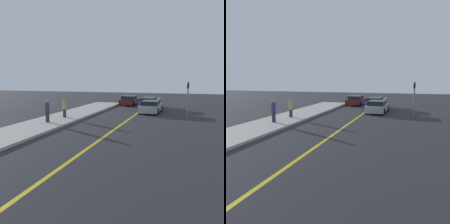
# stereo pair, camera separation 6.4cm
# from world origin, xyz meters

# --- Properties ---
(road_center_line) EXTENTS (0.20, 60.00, 0.01)m
(road_center_line) POSITION_xyz_m (0.00, 18.00, 0.00)
(road_center_line) COLOR gold
(road_center_line) RESTS_ON ground_plane
(sidewalk_left) EXTENTS (3.64, 34.26, 0.16)m
(sidewalk_left) POSITION_xyz_m (-5.76, 17.13, 0.08)
(sidewalk_left) COLOR #ADA89E
(sidewalk_left) RESTS_ON ground_plane
(car_near_right_lane) EXTENTS (2.12, 4.12, 1.29)m
(car_near_right_lane) POSITION_xyz_m (1.29, 26.46, 0.63)
(car_near_right_lane) COLOR #9E9EA3
(car_near_right_lane) RESTS_ON ground_plane
(car_ahead_center) EXTENTS (2.04, 4.47, 1.31)m
(car_ahead_center) POSITION_xyz_m (0.52, 30.17, 0.65)
(car_ahead_center) COLOR navy
(car_ahead_center) RESTS_ON ground_plane
(car_far_distant) EXTENTS (2.09, 3.98, 1.25)m
(car_far_distant) POSITION_xyz_m (-2.51, 33.13, 0.61)
(car_far_distant) COLOR maroon
(car_far_distant) RESTS_ON ground_plane
(pedestrian_mid_group) EXTENTS (0.35, 0.35, 1.78)m
(pedestrian_mid_group) POSITION_xyz_m (-5.62, 17.78, 1.05)
(pedestrian_mid_group) COLOR #282D3D
(pedestrian_mid_group) RESTS_ON sidewalk_left
(pedestrian_far_standing) EXTENTS (0.34, 0.34, 1.60)m
(pedestrian_far_standing) POSITION_xyz_m (-5.51, 20.43, 0.96)
(pedestrian_far_standing) COLOR #282D3D
(pedestrian_far_standing) RESTS_ON sidewalk_left
(traffic_light) EXTENTS (0.18, 0.40, 3.23)m
(traffic_light) POSITION_xyz_m (4.89, 24.54, 2.03)
(traffic_light) COLOR slate
(traffic_light) RESTS_ON ground_plane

